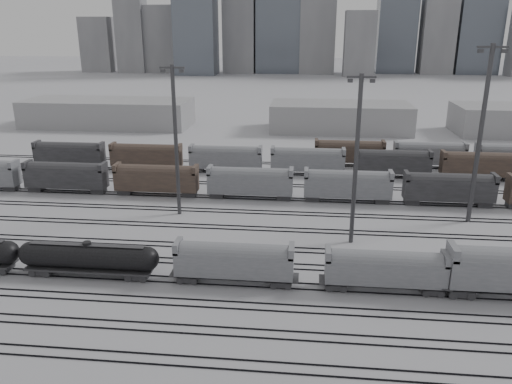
# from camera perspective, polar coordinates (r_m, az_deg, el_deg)

# --- Properties ---
(ground) EXTENTS (900.00, 900.00, 0.00)m
(ground) POSITION_cam_1_polar(r_m,az_deg,el_deg) (59.11, 4.53, -11.17)
(ground) COLOR silver
(ground) RESTS_ON ground
(tracks) EXTENTS (220.00, 71.50, 0.16)m
(tracks) POSITION_cam_1_polar(r_m,az_deg,el_deg) (74.80, 4.93, -4.51)
(tracks) COLOR black
(tracks) RESTS_ON ground
(tank_car_b) EXTENTS (17.57, 2.93, 4.34)m
(tank_car_b) POSITION_cam_1_polar(r_m,az_deg,el_deg) (64.27, -18.61, -7.08)
(tank_car_b) COLOR #242427
(tank_car_b) RESTS_ON ground
(hopper_car_a) EXTENTS (14.04, 2.79, 5.02)m
(hopper_car_a) POSITION_cam_1_polar(r_m,az_deg,el_deg) (59.09, -2.52, -7.74)
(hopper_car_a) COLOR #242427
(hopper_car_a) RESTS_ON ground
(hopper_car_b) EXTENTS (13.67, 2.72, 4.89)m
(hopper_car_b) POSITION_cam_1_polar(r_m,az_deg,el_deg) (59.30, 14.55, -8.35)
(hopper_car_b) COLOR #242427
(hopper_car_b) RESTS_ON ground
(light_mast_b) EXTENTS (3.80, 0.61, 23.76)m
(light_mast_b) POSITION_cam_1_polar(r_m,az_deg,el_deg) (78.99, -9.16, 6.11)
(light_mast_b) COLOR #3B3B3D
(light_mast_b) RESTS_ON ground
(light_mast_c) EXTENTS (3.75, 0.60, 23.45)m
(light_mast_c) POSITION_cam_1_polar(r_m,az_deg,el_deg) (68.44, 11.39, 3.94)
(light_mast_c) COLOR #3B3B3D
(light_mast_c) RESTS_ON ground
(light_mast_d) EXTENTS (4.30, 0.69, 26.90)m
(light_mast_d) POSITION_cam_1_polar(r_m,az_deg,el_deg) (81.48, 24.30, 6.28)
(light_mast_d) COLOR #3B3B3D
(light_mast_d) RESTS_ON ground
(bg_string_near) EXTENTS (151.00, 3.00, 5.60)m
(bg_string_near) POSITION_cam_1_polar(r_m,az_deg,el_deg) (87.77, 10.42, 0.65)
(bg_string_near) COLOR gray
(bg_string_near) RESTS_ON ground
(bg_string_mid) EXTENTS (151.00, 3.00, 5.60)m
(bg_string_mid) POSITION_cam_1_polar(r_m,az_deg,el_deg) (104.28, 15.31, 3.13)
(bg_string_mid) COLOR #242427
(bg_string_mid) RESTS_ON ground
(bg_string_far) EXTENTS (66.00, 3.00, 5.60)m
(bg_string_far) POSITION_cam_1_polar(r_m,az_deg,el_deg) (115.92, 23.29, 3.77)
(bg_string_far) COLOR brown
(bg_string_far) RESTS_ON ground
(warehouse_left) EXTENTS (50.00, 18.00, 8.00)m
(warehouse_left) POSITION_cam_1_polar(r_m,az_deg,el_deg) (160.52, -16.53, 8.66)
(warehouse_left) COLOR #9B9B9E
(warehouse_left) RESTS_ON ground
(warehouse_mid) EXTENTS (40.00, 18.00, 8.00)m
(warehouse_mid) POSITION_cam_1_polar(r_m,az_deg,el_deg) (148.85, 9.56, 8.45)
(warehouse_mid) COLOR #9B9B9E
(warehouse_mid) RESTS_ON ground
(skyline) EXTENTS (316.00, 22.40, 95.00)m
(skyline) POSITION_cam_1_polar(r_m,az_deg,el_deg) (331.62, 8.19, 19.22)
(skyline) COLOR gray
(skyline) RESTS_ON ground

